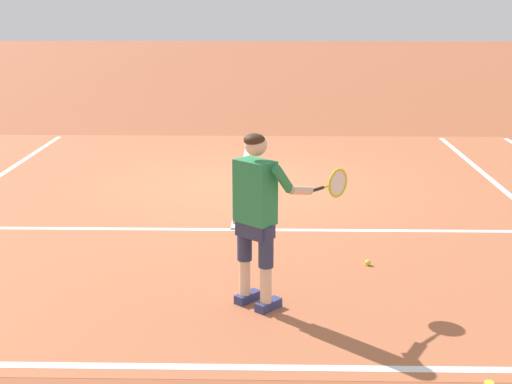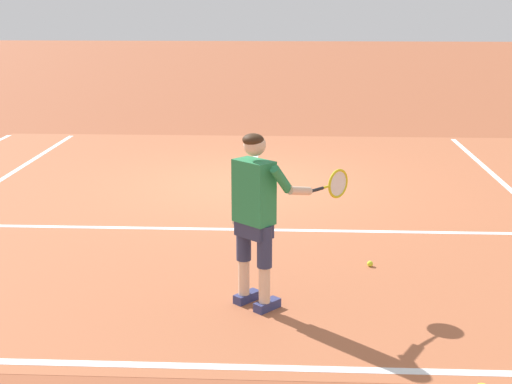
{
  "view_description": "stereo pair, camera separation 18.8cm",
  "coord_description": "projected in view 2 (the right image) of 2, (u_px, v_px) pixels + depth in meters",
  "views": [
    {
      "loc": [
        0.47,
        -11.25,
        2.91
      ],
      "look_at": [
        0.33,
        -4.34,
        1.05
      ],
      "focal_mm": 50.74,
      "sensor_mm": 36.0,
      "label": 1
    },
    {
      "loc": [
        0.66,
        -11.24,
        2.91
      ],
      "look_at": [
        0.33,
        -4.34,
        1.05
      ],
      "focal_mm": 50.74,
      "sensor_mm": 36.0,
      "label": 2
    }
  ],
  "objects": [
    {
      "name": "tennis_player",
      "position": [
        257.0,
        209.0,
        6.8
      ],
      "size": [
        1.14,
        0.78,
        1.71
      ],
      "color": "navy",
      "rests_on": "ground"
    },
    {
      "name": "line_baseline",
      "position": [
        207.0,
        366.0,
        5.89
      ],
      "size": [
        10.98,
        0.1,
        0.01
      ],
      "primitive_type": "cube",
      "color": "white",
      "rests_on": "ground"
    },
    {
      "name": "line_centre_service",
      "position": [
        252.0,
        172.0,
        12.46
      ],
      "size": [
        0.1,
        6.4,
        0.01
      ],
      "primitive_type": "cube",
      "color": "white",
      "rests_on": "ground"
    },
    {
      "name": "ground_plane",
      "position": [
        249.0,
        185.0,
        11.63
      ],
      "size": [
        80.0,
        80.0,
        0.0
      ],
      "primitive_type": "plane",
      "color": "#9E5133"
    },
    {
      "name": "court_inner_surface",
      "position": [
        245.0,
        200.0,
        10.72
      ],
      "size": [
        10.98,
        10.41,
        0.0
      ],
      "primitive_type": "cube",
      "color": "#B2603D",
      "rests_on": "ground"
    },
    {
      "name": "tennis_ball_near_feet",
      "position": [
        370.0,
        264.0,
        8.08
      ],
      "size": [
        0.07,
        0.07,
        0.07
      ],
      "primitive_type": "sphere",
      "color": "#CCE02D",
      "rests_on": "ground"
    },
    {
      "name": "line_service",
      "position": [
        238.0,
        229.0,
        9.38
      ],
      "size": [
        8.23,
        0.1,
        0.01
      ],
      "primitive_type": "cube",
      "color": "white",
      "rests_on": "ground"
    }
  ]
}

